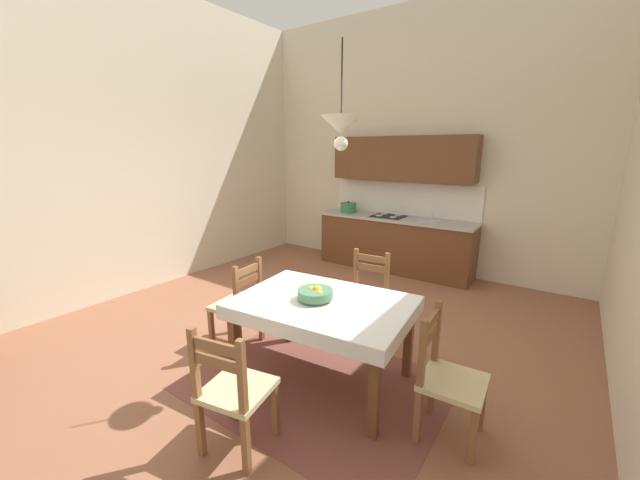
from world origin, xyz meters
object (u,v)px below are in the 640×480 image
object	(u,v)px
dining_chair_window_side	(447,379)
fruit_bowl	(315,293)
dining_chair_camera_side	(234,392)
kitchen_cabinetry	(396,220)
pendant_lamp	(341,126)
dining_chair_kitchen_side	(366,297)
dining_chair_tv_side	(239,305)
dining_table	(323,313)

from	to	relation	value
dining_chair_window_side	fruit_bowl	bearing A→B (deg)	179.99
dining_chair_window_side	dining_chair_camera_side	distance (m)	1.46
kitchen_cabinetry	pendant_lamp	xyz separation A→B (m)	(0.84, -3.14, 1.31)
dining_chair_kitchen_side	dining_chair_window_side	size ratio (longest dim) A/B	1.00
dining_chair_camera_side	pendant_lamp	world-z (taller)	pendant_lamp
dining_chair_window_side	dining_chair_tv_side	size ratio (longest dim) A/B	1.00
dining_chair_window_side	fruit_bowl	world-z (taller)	dining_chair_window_side
kitchen_cabinetry	dining_chair_tv_side	distance (m)	3.31
dining_chair_camera_side	dining_chair_tv_side	bearing A→B (deg)	135.76
fruit_bowl	pendant_lamp	distance (m)	1.37
dining_chair_camera_side	pendant_lamp	size ratio (longest dim) A/B	1.16
fruit_bowl	dining_chair_window_side	bearing A→B (deg)	-0.01
kitchen_cabinetry	dining_chair_tv_side	size ratio (longest dim) A/B	2.79
kitchen_cabinetry	dining_chair_kitchen_side	xyz separation A→B (m)	(0.69, -2.35, -0.41)
kitchen_cabinetry	fruit_bowl	size ratio (longest dim) A/B	8.64
dining_table	dining_chair_camera_side	xyz separation A→B (m)	(-0.04, -0.98, -0.19)
dining_chair_kitchen_side	pendant_lamp	world-z (taller)	pendant_lamp
kitchen_cabinetry	fruit_bowl	world-z (taller)	kitchen_cabinetry
dining_chair_kitchen_side	dining_chair_camera_side	bearing A→B (deg)	-89.06
dining_table	dining_chair_window_side	xyz separation A→B (m)	(1.07, -0.03, -0.19)
dining_table	pendant_lamp	size ratio (longest dim) A/B	1.93
dining_table	dining_chair_window_side	world-z (taller)	dining_chair_window_side
dining_chair_window_side	dining_chair_tv_side	distance (m)	2.12
dining_chair_kitchen_side	dining_chair_tv_side	bearing A→B (deg)	-136.52
dining_chair_tv_side	dining_chair_kitchen_side	bearing A→B (deg)	43.48
dining_table	dining_chair_tv_side	xyz separation A→B (m)	(-1.05, -0.00, -0.19)
dining_table	fruit_bowl	size ratio (longest dim) A/B	5.17
dining_chair_window_side	fruit_bowl	size ratio (longest dim) A/B	3.10
dining_chair_window_side	dining_chair_camera_side	world-z (taller)	same
fruit_bowl	pendant_lamp	xyz separation A→B (m)	(0.14, 0.16, 1.35)
dining_table	dining_chair_camera_side	bearing A→B (deg)	-92.58
dining_chair_tv_side	fruit_bowl	distance (m)	1.06
dining_chair_tv_side	fruit_bowl	bearing A→B (deg)	-1.76
kitchen_cabinetry	fruit_bowl	bearing A→B (deg)	-77.87
dining_chair_kitchen_side	dining_chair_tv_side	size ratio (longest dim) A/B	1.00
fruit_bowl	dining_chair_tv_side	bearing A→B (deg)	178.24
pendant_lamp	dining_chair_tv_side	bearing A→B (deg)	-173.41
dining_chair_window_side	kitchen_cabinetry	bearing A→B (deg)	119.10
dining_chair_camera_side	fruit_bowl	xyz separation A→B (m)	(-0.01, 0.95, 0.37)
dining_chair_camera_side	fruit_bowl	world-z (taller)	dining_chair_camera_side
kitchen_cabinetry	dining_chair_camera_side	world-z (taller)	kitchen_cabinetry
dining_table	dining_chair_kitchen_side	world-z (taller)	dining_chair_kitchen_side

